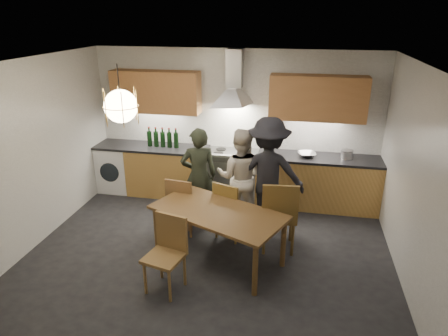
% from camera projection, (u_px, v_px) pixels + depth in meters
% --- Properties ---
extents(ground, '(5.00, 5.00, 0.00)m').
position_uv_depth(ground, '(207.00, 259.00, 5.46)').
color(ground, black).
rests_on(ground, ground).
extents(room_shell, '(5.02, 4.52, 2.61)m').
position_uv_depth(room_shell, '(204.00, 140.00, 4.84)').
color(room_shell, white).
rests_on(room_shell, ground).
extents(counter_run, '(5.00, 0.62, 0.90)m').
position_uv_depth(counter_run, '(233.00, 175.00, 7.07)').
color(counter_run, tan).
rests_on(counter_run, ground).
extents(range_stove, '(0.90, 0.60, 0.92)m').
position_uv_depth(range_stove, '(232.00, 176.00, 7.08)').
color(range_stove, silver).
rests_on(range_stove, ground).
extents(wall_fixtures, '(4.30, 0.54, 1.10)m').
position_uv_depth(wall_fixtures, '(234.00, 94.00, 6.66)').
color(wall_fixtures, '#C3844B').
rests_on(wall_fixtures, ground).
extents(pendant_lamp, '(0.43, 0.43, 0.70)m').
position_uv_depth(pendant_lamp, '(121.00, 106.00, 4.79)').
color(pendant_lamp, black).
rests_on(pendant_lamp, ground).
extents(dining_table, '(1.94, 1.50, 0.73)m').
position_uv_depth(dining_table, '(218.00, 217.00, 5.24)').
color(dining_table, brown).
rests_on(dining_table, ground).
extents(chair_back_left, '(0.46, 0.46, 0.91)m').
position_uv_depth(chair_back_left, '(182.00, 202.00, 5.93)').
color(chair_back_left, brown).
rests_on(chair_back_left, ground).
extents(chair_back_mid, '(0.53, 0.53, 0.91)m').
position_uv_depth(chair_back_mid, '(229.00, 207.00, 5.78)').
color(chair_back_mid, brown).
rests_on(chair_back_mid, ground).
extents(chair_back_right, '(0.52, 0.52, 1.06)m').
position_uv_depth(chair_back_right, '(279.00, 212.00, 5.43)').
color(chair_back_right, brown).
rests_on(chair_back_right, ground).
extents(chair_front, '(0.51, 0.51, 0.93)m').
position_uv_depth(chair_front, '(168.00, 248.00, 4.75)').
color(chair_front, brown).
rests_on(chair_front, ground).
extents(person_left, '(0.65, 0.53, 1.54)m').
position_uv_depth(person_left, '(199.00, 176.00, 6.22)').
color(person_left, black).
rests_on(person_left, ground).
extents(person_mid, '(0.76, 0.59, 1.55)m').
position_uv_depth(person_mid, '(240.00, 177.00, 6.17)').
color(person_mid, beige).
rests_on(person_mid, ground).
extents(person_right, '(1.19, 0.76, 1.74)m').
position_uv_depth(person_right, '(268.00, 173.00, 6.06)').
color(person_right, black).
rests_on(person_right, ground).
extents(mixing_bowl, '(0.36, 0.36, 0.07)m').
position_uv_depth(mixing_bowl, '(307.00, 154.00, 6.66)').
color(mixing_bowl, silver).
rests_on(mixing_bowl, counter_run).
extents(stock_pot, '(0.21, 0.21, 0.13)m').
position_uv_depth(stock_pot, '(347.00, 154.00, 6.57)').
color(stock_pot, '#BBBBBF').
rests_on(stock_pot, counter_run).
extents(wine_bottles, '(0.58, 0.08, 0.35)m').
position_uv_depth(wine_bottles, '(163.00, 137.00, 7.09)').
color(wine_bottles, black).
rests_on(wine_bottles, counter_run).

